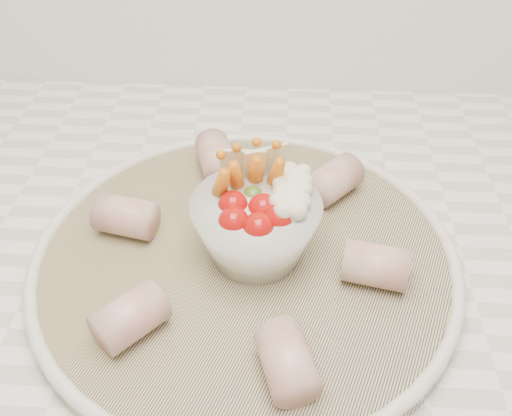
{
  "coord_description": "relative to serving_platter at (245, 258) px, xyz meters",
  "views": [
    {
      "loc": [
        -0.12,
        1.05,
        1.31
      ],
      "look_at": [
        -0.14,
        1.42,
        0.99
      ],
      "focal_mm": 40.0,
      "sensor_mm": 36.0,
      "label": 1
    }
  ],
  "objects": [
    {
      "name": "serving_platter",
      "position": [
        0.0,
        0.0,
        0.0
      ],
      "size": [
        0.5,
        0.5,
        0.02
      ],
      "color": "navy",
      "rests_on": "kitchen_counter"
    },
    {
      "name": "veggie_bowl",
      "position": [
        0.01,
        0.0,
        0.04
      ],
      "size": [
        0.11,
        0.11,
        0.1
      ],
      "color": "silver",
      "rests_on": "serving_platter"
    },
    {
      "name": "cured_meat_rolls",
      "position": [
        0.0,
        -0.0,
        0.02
      ],
      "size": [
        0.29,
        0.31,
        0.04
      ],
      "color": "#AC544E",
      "rests_on": "serving_platter"
    }
  ]
}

